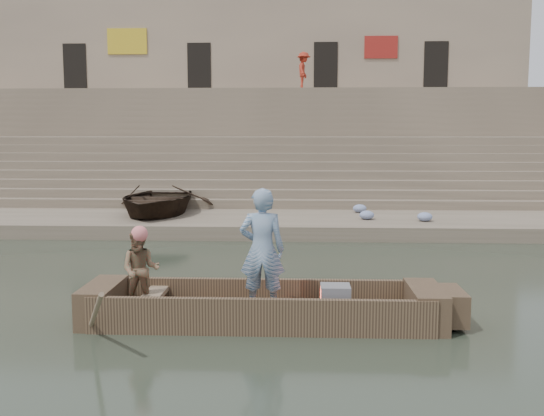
# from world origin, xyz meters

# --- Properties ---
(ground) EXTENTS (120.00, 120.00, 0.00)m
(ground) POSITION_xyz_m (0.00, 0.00, 0.00)
(ground) COLOR #283225
(ground) RESTS_ON ground
(lower_landing) EXTENTS (32.00, 4.00, 0.40)m
(lower_landing) POSITION_xyz_m (0.00, 8.00, 0.20)
(lower_landing) COLOR #80705B
(lower_landing) RESTS_ON ground
(mid_landing) EXTENTS (32.00, 3.00, 2.80)m
(mid_landing) POSITION_xyz_m (0.00, 15.50, 1.40)
(mid_landing) COLOR #80705B
(mid_landing) RESTS_ON ground
(upper_landing) EXTENTS (32.00, 3.00, 5.20)m
(upper_landing) POSITION_xyz_m (0.00, 22.50, 2.60)
(upper_landing) COLOR #80705B
(upper_landing) RESTS_ON ground
(ghat_steps) EXTENTS (32.00, 11.00, 5.20)m
(ghat_steps) POSITION_xyz_m (0.00, 17.19, 1.80)
(ghat_steps) COLOR #80705B
(ghat_steps) RESTS_ON ground
(building_wall) EXTENTS (32.00, 5.07, 11.20)m
(building_wall) POSITION_xyz_m (0.00, 26.50, 5.60)
(building_wall) COLOR tan
(building_wall) RESTS_ON ground
(main_rowboat) EXTENTS (5.00, 1.30, 0.22)m
(main_rowboat) POSITION_xyz_m (3.01, -1.31, 0.11)
(main_rowboat) COLOR brown
(main_rowboat) RESTS_ON ground
(rowboat_trim) EXTENTS (6.04, 2.63, 1.93)m
(rowboat_trim) POSITION_xyz_m (3.22, -1.31, 0.31)
(rowboat_trim) COLOR brown
(rowboat_trim) RESTS_ON ground
(standing_man) EXTENTS (0.70, 0.46, 1.93)m
(standing_man) POSITION_xyz_m (3.02, -1.36, 1.18)
(standing_man) COLOR #214F7E
(standing_man) RESTS_ON main_rowboat
(rowing_man) EXTENTS (0.64, 0.52, 1.26)m
(rowing_man) POSITION_xyz_m (1.10, -1.37, 0.85)
(rowing_man) COLOR #297B4C
(rowing_man) RESTS_ON main_rowboat
(television) EXTENTS (0.46, 0.42, 0.40)m
(television) POSITION_xyz_m (4.15, -1.31, 0.42)
(television) COLOR slate
(television) RESTS_ON main_rowboat
(beached_rowboat) EXTENTS (3.27, 4.55, 0.93)m
(beached_rowboat) POSITION_xyz_m (-0.95, 8.60, 0.87)
(beached_rowboat) COLOR #2D2116
(beached_rowboat) RESTS_ON lower_landing
(pedestrian) EXTENTS (0.82, 1.27, 1.87)m
(pedestrian) POSITION_xyz_m (3.78, 21.60, 6.14)
(pedestrian) COLOR #A62C1C
(pedestrian) RESTS_ON upper_landing
(cloth_bundles) EXTENTS (2.15, 2.36, 0.26)m
(cloth_bundles) POSITION_xyz_m (6.14, 8.10, 0.53)
(cloth_bundles) COLOR #3F5999
(cloth_bundles) RESTS_ON lower_landing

